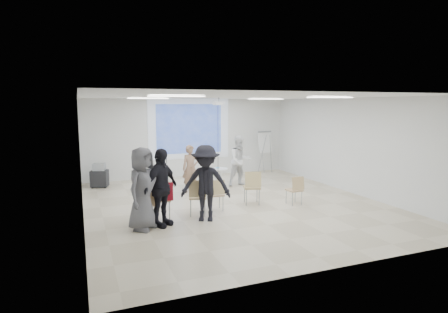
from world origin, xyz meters
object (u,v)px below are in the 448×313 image
object	(u,v)px
player_left	(191,165)
player_right	(240,158)
audience_outer	(142,184)
chair_right_inner	(252,185)
audience_mid	(206,178)
laptop	(197,195)
av_cart	(99,176)
chair_center	(216,192)
chair_left_inner	(198,194)
flipchart_easel	(265,142)
chair_left_mid	(162,197)
chair_far_left	(148,202)
audience_left	(161,182)
pedestal_table	(220,177)
chair_right_far	(296,188)

from	to	relation	value
player_left	player_right	xyz separation A→B (m)	(1.83, 0.22, 0.11)
player_left	audience_outer	distance (m)	3.73
chair_right_inner	audience_outer	bearing A→B (deg)	-146.57
chair_right_inner	audience_mid	xyz separation A→B (m)	(-1.67, -0.88, 0.48)
chair_right_inner	audience_outer	distance (m)	3.36
player_left	player_right	size ratio (longest dim) A/B	0.89
laptop	av_cart	size ratio (longest dim) A/B	0.42
player_right	audience_mid	distance (m)	4.02
player_left	av_cart	bearing A→B (deg)	151.48
chair_center	chair_left_inner	bearing A→B (deg)	-154.53
chair_left_inner	laptop	bearing A→B (deg)	93.37
laptop	flipchart_easel	xyz separation A→B (m)	(4.25, 4.48, 0.77)
laptop	flipchart_easel	size ratio (longest dim) A/B	0.20
chair_right_inner	av_cart	bearing A→B (deg)	151.02
chair_left_mid	player_left	bearing A→B (deg)	71.98
chair_far_left	audience_left	bearing A→B (deg)	-77.43
chair_left_mid	av_cart	bearing A→B (deg)	117.92
av_cart	player_right	bearing A→B (deg)	-1.21
player_left	av_cart	distance (m)	3.26
chair_center	audience_outer	size ratio (longest dim) A/B	0.41
pedestal_table	chair_center	xyz separation A→B (m)	(-1.08, -2.61, 0.13)
chair_center	audience_mid	world-z (taller)	audience_mid
audience_left	flipchart_easel	bearing A→B (deg)	5.69
chair_right_inner	audience_left	world-z (taller)	audience_left
chair_far_left	audience_mid	bearing A→B (deg)	-36.37
chair_left_mid	chair_right_inner	bearing A→B (deg)	20.61
flipchart_easel	chair_left_mid	bearing A→B (deg)	-149.57
chair_right_far	av_cart	distance (m)	6.62
player_left	chair_left_mid	world-z (taller)	player_left
player_right	av_cart	distance (m)	4.82
chair_left_inner	audience_left	world-z (taller)	audience_left
chair_left_inner	chair_right_inner	size ratio (longest dim) A/B	0.98
chair_far_left	chair_left_mid	world-z (taller)	chair_left_mid
player_left	laptop	size ratio (longest dim) A/B	4.99
laptop	audience_mid	bearing A→B (deg)	112.32
chair_left_mid	audience_outer	bearing A→B (deg)	-121.36
av_cart	chair_right_far	bearing A→B (deg)	-23.75
laptop	flipchart_easel	bearing A→B (deg)	-116.35
audience_left	chair_right_inner	bearing A→B (deg)	-19.69
pedestal_table	player_left	xyz separation A→B (m)	(-1.08, -0.23, 0.48)
audience_outer	chair_right_inner	bearing A→B (deg)	-30.18
chair_center	laptop	size ratio (longest dim) A/B	2.49
flipchart_easel	audience_outer	bearing A→B (deg)	-149.01
player_left	audience_mid	size ratio (longest dim) A/B	0.82
chair_left_mid	audience_mid	bearing A→B (deg)	-14.72
chair_far_left	chair_right_far	distance (m)	4.12
audience_outer	flipchart_easel	world-z (taller)	audience_outer
player_left	chair_far_left	distance (m)	3.29
chair_left_inner	chair_center	world-z (taller)	chair_left_inner
chair_right_far	audience_left	xyz separation A→B (m)	(-3.87, -0.45, 0.56)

